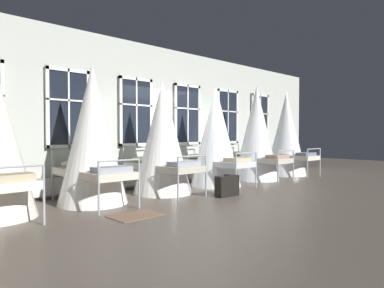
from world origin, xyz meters
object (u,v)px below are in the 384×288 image
cot_fifth (256,134)px  cot_sixth (286,135)px  suitcase_dark (227,186)px  cot_fourth (216,138)px  cot_third (162,139)px  cot_second (92,136)px

cot_fifth → cot_sixth: size_ratio=1.01×
cot_sixth → suitcase_dark: bearing=106.2°
cot_sixth → cot_fourth: bearing=91.1°
cot_third → cot_sixth: (5.13, 0.01, 0.09)m
cot_second → cot_sixth: cot_sixth is taller
cot_second → cot_fourth: 3.41m
cot_second → suitcase_dark: 2.94m
cot_fourth → cot_third: bearing=87.9°
cot_fourth → cot_fifth: (1.74, -0.00, 0.08)m
cot_fourth → cot_sixth: cot_sixth is taller
cot_third → cot_fifth: size_ratio=0.92×
cot_second → cot_third: 1.70m
cot_third → cot_fifth: (3.45, -0.04, 0.11)m
cot_sixth → suitcase_dark: 4.67m
cot_fourth → cot_fifth: size_ratio=0.94×
cot_fifth → cot_sixth: cot_fifth is taller
cot_third → cot_second: bearing=90.0°
suitcase_dark → cot_fifth: bearing=26.7°
cot_second → suitcase_dark: (2.45, -1.24, -1.06)m
cot_fourth → suitcase_dark: bearing=140.8°
cot_second → cot_sixth: bearing=-89.1°
cot_second → cot_fourth: (3.41, -0.04, -0.05)m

